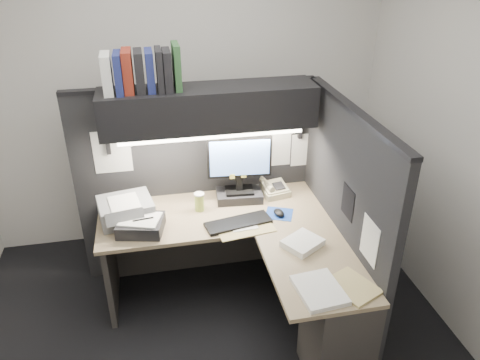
{
  "coord_description": "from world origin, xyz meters",
  "views": [
    {
      "loc": [
        -0.3,
        -2.44,
        2.62
      ],
      "look_at": [
        0.31,
        0.51,
        1.01
      ],
      "focal_mm": 35.0,
      "sensor_mm": 36.0,
      "label": 1
    }
  ],
  "objects_px": {
    "monitor": "(239,176)",
    "overhead_shelf": "(209,107)",
    "telephone": "(274,189)",
    "coffee_cup": "(199,202)",
    "desk": "(272,284)",
    "printer": "(126,210)",
    "keyboard": "(238,223)",
    "notebook_stack": "(141,225)"
  },
  "relations": [
    {
      "from": "monitor",
      "to": "keyboard",
      "type": "relative_size",
      "value": 1.11
    },
    {
      "from": "desk",
      "to": "telephone",
      "type": "relative_size",
      "value": 8.03
    },
    {
      "from": "coffee_cup",
      "to": "notebook_stack",
      "type": "bearing_deg",
      "value": -155.85
    },
    {
      "from": "desk",
      "to": "notebook_stack",
      "type": "distance_m",
      "value": 1.01
    },
    {
      "from": "overhead_shelf",
      "to": "keyboard",
      "type": "height_order",
      "value": "overhead_shelf"
    },
    {
      "from": "printer",
      "to": "overhead_shelf",
      "type": "bearing_deg",
      "value": 1.3
    },
    {
      "from": "overhead_shelf",
      "to": "monitor",
      "type": "distance_m",
      "value": 0.6
    },
    {
      "from": "desk",
      "to": "overhead_shelf",
      "type": "relative_size",
      "value": 1.1
    },
    {
      "from": "desk",
      "to": "overhead_shelf",
      "type": "height_order",
      "value": "overhead_shelf"
    },
    {
      "from": "monitor",
      "to": "telephone",
      "type": "bearing_deg",
      "value": 10.16
    },
    {
      "from": "monitor",
      "to": "overhead_shelf",
      "type": "bearing_deg",
      "value": 175.09
    },
    {
      "from": "keyboard",
      "to": "printer",
      "type": "relative_size",
      "value": 1.27
    },
    {
      "from": "coffee_cup",
      "to": "printer",
      "type": "relative_size",
      "value": 0.36
    },
    {
      "from": "telephone",
      "to": "notebook_stack",
      "type": "height_order",
      "value": "notebook_stack"
    },
    {
      "from": "notebook_stack",
      "to": "keyboard",
      "type": "bearing_deg",
      "value": -4.23
    },
    {
      "from": "overhead_shelf",
      "to": "notebook_stack",
      "type": "bearing_deg",
      "value": -149.06
    },
    {
      "from": "overhead_shelf",
      "to": "coffee_cup",
      "type": "bearing_deg",
      "value": -130.09
    },
    {
      "from": "monitor",
      "to": "coffee_cup",
      "type": "xyz_separation_m",
      "value": [
        -0.33,
        -0.1,
        -0.15
      ]
    },
    {
      "from": "coffee_cup",
      "to": "printer",
      "type": "distance_m",
      "value": 0.55
    },
    {
      "from": "telephone",
      "to": "coffee_cup",
      "type": "bearing_deg",
      "value": -179.52
    },
    {
      "from": "telephone",
      "to": "printer",
      "type": "height_order",
      "value": "printer"
    },
    {
      "from": "desk",
      "to": "keyboard",
      "type": "relative_size",
      "value": 3.52
    },
    {
      "from": "overhead_shelf",
      "to": "monitor",
      "type": "height_order",
      "value": "overhead_shelf"
    },
    {
      "from": "coffee_cup",
      "to": "notebook_stack",
      "type": "distance_m",
      "value": 0.49
    },
    {
      "from": "monitor",
      "to": "telephone",
      "type": "xyz_separation_m",
      "value": [
        0.3,
        0.03,
        -0.17
      ]
    },
    {
      "from": "coffee_cup",
      "to": "notebook_stack",
      "type": "xyz_separation_m",
      "value": [
        -0.44,
        -0.2,
        -0.02
      ]
    },
    {
      "from": "desk",
      "to": "telephone",
      "type": "distance_m",
      "value": 0.84
    },
    {
      "from": "monitor",
      "to": "keyboard",
      "type": "xyz_separation_m",
      "value": [
        -0.08,
        -0.35,
        -0.2
      ]
    },
    {
      "from": "keyboard",
      "to": "coffee_cup",
      "type": "bearing_deg",
      "value": 124.46
    },
    {
      "from": "desk",
      "to": "monitor",
      "type": "height_order",
      "value": "monitor"
    },
    {
      "from": "coffee_cup",
      "to": "printer",
      "type": "height_order",
      "value": "printer"
    },
    {
      "from": "keyboard",
      "to": "notebook_stack",
      "type": "height_order",
      "value": "notebook_stack"
    },
    {
      "from": "telephone",
      "to": "overhead_shelf",
      "type": "bearing_deg",
      "value": 168.15
    },
    {
      "from": "telephone",
      "to": "coffee_cup",
      "type": "relative_size",
      "value": 1.56
    },
    {
      "from": "coffee_cup",
      "to": "printer",
      "type": "xyz_separation_m",
      "value": [
        -0.55,
        -0.01,
        0.01
      ]
    },
    {
      "from": "monitor",
      "to": "printer",
      "type": "height_order",
      "value": "monitor"
    },
    {
      "from": "keyboard",
      "to": "telephone",
      "type": "bearing_deg",
      "value": 34.57
    },
    {
      "from": "keyboard",
      "to": "printer",
      "type": "bearing_deg",
      "value": 152.36
    },
    {
      "from": "overhead_shelf",
      "to": "notebook_stack",
      "type": "xyz_separation_m",
      "value": [
        -0.56,
        -0.33,
        -0.72
      ]
    },
    {
      "from": "desk",
      "to": "printer",
      "type": "distance_m",
      "value": 1.19
    },
    {
      "from": "printer",
      "to": "notebook_stack",
      "type": "xyz_separation_m",
      "value": [
        0.1,
        -0.19,
        -0.03
      ]
    },
    {
      "from": "monitor",
      "to": "keyboard",
      "type": "bearing_deg",
      "value": -98.35
    }
  ]
}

